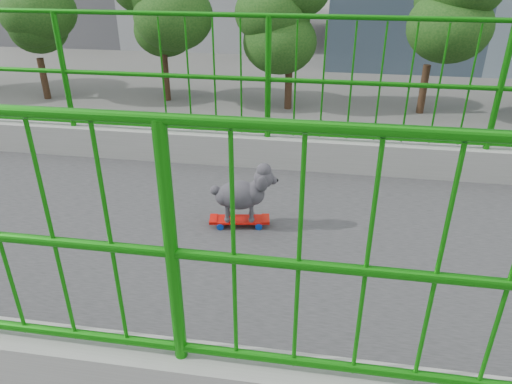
{
  "coord_description": "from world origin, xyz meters",
  "views": [
    {
      "loc": [
        2.88,
        -1.43,
        8.92
      ],
      "look_at": [
        -0.71,
        -2.0,
        7.05
      ],
      "focal_mm": 33.33,
      "sensor_mm": 36.0,
      "label": 1
    }
  ],
  "objects_px": {
    "skateboard": "(240,220)",
    "poodle": "(243,193)",
    "car_1": "(392,258)",
    "car_3": "(447,174)"
  },
  "relations": [
    {
      "from": "skateboard",
      "to": "car_1",
      "type": "relative_size",
      "value": 0.1
    },
    {
      "from": "skateboard",
      "to": "car_1",
      "type": "height_order",
      "value": "skateboard"
    },
    {
      "from": "poodle",
      "to": "car_1",
      "type": "relative_size",
      "value": 0.11
    },
    {
      "from": "skateboard",
      "to": "car_3",
      "type": "distance_m",
      "value": 17.52
    },
    {
      "from": "skateboard",
      "to": "car_3",
      "type": "xyz_separation_m",
      "value": [
        -15.38,
        5.54,
        -6.29
      ]
    },
    {
      "from": "skateboard",
      "to": "car_1",
      "type": "xyz_separation_m",
      "value": [
        -8.98,
        2.76,
        -6.28
      ]
    },
    {
      "from": "skateboard",
      "to": "car_3",
      "type": "relative_size",
      "value": 0.09
    },
    {
      "from": "poodle",
      "to": "car_3",
      "type": "height_order",
      "value": "poodle"
    },
    {
      "from": "skateboard",
      "to": "poodle",
      "type": "bearing_deg",
      "value": 90.0
    },
    {
      "from": "skateboard",
      "to": "car_3",
      "type": "bearing_deg",
      "value": 150.84
    }
  ]
}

